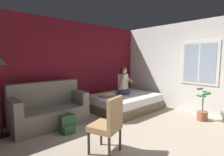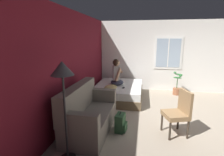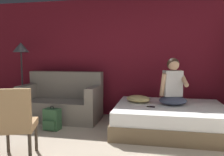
{
  "view_description": "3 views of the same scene",
  "coord_description": "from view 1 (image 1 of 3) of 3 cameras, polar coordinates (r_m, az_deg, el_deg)",
  "views": [
    {
      "loc": [
        -2.5,
        -1.58,
        1.6
      ],
      "look_at": [
        0.56,
        1.74,
        1.1
      ],
      "focal_mm": 28.0,
      "sensor_mm": 36.0,
      "label": 1
    },
    {
      "loc": [
        -4.27,
        1.29,
        2.03
      ],
      "look_at": [
        0.8,
        2.23,
        0.86
      ],
      "focal_mm": 28.0,
      "sensor_mm": 36.0,
      "label": 2
    },
    {
      "loc": [
        1.14,
        -1.98,
        1.37
      ],
      "look_at": [
        0.35,
        2.08,
        0.97
      ],
      "focal_mm": 35.0,
      "sensor_mm": 36.0,
      "label": 3
    }
  ],
  "objects": [
    {
      "name": "side_chair",
      "position": [
        3.01,
        -1.2,
        -14.5
      ],
      "size": [
        0.58,
        0.58,
        0.98
      ],
      "color": "#382D23",
      "rests_on": "ground"
    },
    {
      "name": "bed",
      "position": [
        5.58,
        4.12,
        -7.9
      ],
      "size": [
        2.04,
        1.58,
        0.48
      ],
      "color": "brown",
      "rests_on": "ground"
    },
    {
      "name": "throw_pillow",
      "position": [
        5.22,
        -1.74,
        -5.35
      ],
      "size": [
        0.57,
        0.5,
        0.14
      ],
      "primitive_type": "ellipsoid",
      "rotation": [
        0.0,
        0.0,
        -0.35
      ],
      "color": "tan",
      "rests_on": "bed"
    },
    {
      "name": "couch",
      "position": [
        4.54,
        -19.91,
        -9.52
      ],
      "size": [
        1.72,
        0.85,
        1.04
      ],
      "color": "slate",
      "rests_on": "ground"
    },
    {
      "name": "cell_phone",
      "position": [
        5.14,
        3.1,
        -6.28
      ],
      "size": [
        0.15,
        0.08,
        0.01
      ],
      "primitive_type": "cube",
      "rotation": [
        0.0,
        0.0,
        1.47
      ],
      "color": "black",
      "rests_on": "bed"
    },
    {
      "name": "potted_plant",
      "position": [
        5.17,
        27.46,
        -8.98
      ],
      "size": [
        0.39,
        0.37,
        0.85
      ],
      "color": "#995B3D",
      "rests_on": "ground"
    },
    {
      "name": "wall_side_with_window",
      "position": [
        5.54,
        30.69,
        2.82
      ],
      "size": [
        0.19,
        7.44,
        2.7
      ],
      "color": "silver",
      "rests_on": "ground"
    },
    {
      "name": "wall_back_accent",
      "position": [
        5.31,
        -14.54,
        3.37
      ],
      "size": [
        10.44,
        0.16,
        2.7
      ],
      "primitive_type": "cube",
      "color": "maroon",
      "rests_on": "ground"
    },
    {
      "name": "ground_plane",
      "position": [
        3.36,
        14.26,
        -22.34
      ],
      "size": [
        40.0,
        40.0,
        0.0
      ],
      "primitive_type": "plane",
      "color": "tan"
    },
    {
      "name": "backpack",
      "position": [
        4.02,
        -14.26,
        -14.4
      ],
      "size": [
        0.32,
        0.26,
        0.46
      ],
      "color": "#2D5133",
      "rests_on": "ground"
    },
    {
      "name": "person_seated",
      "position": [
        5.55,
        3.83,
        -1.66
      ],
      "size": [
        0.62,
        0.57,
        0.88
      ],
      "color": "#383D51",
      "rests_on": "bed"
    }
  ]
}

